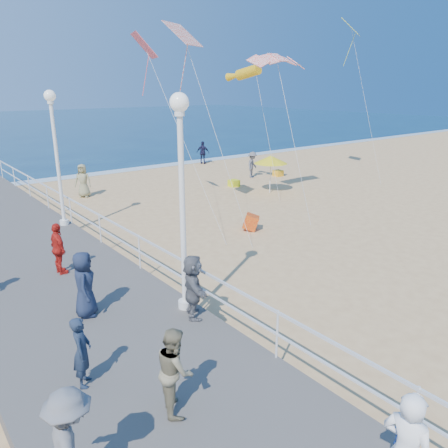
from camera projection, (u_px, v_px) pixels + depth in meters
ground at (320, 270)px, 14.52m from camera, size 160.00×160.00×0.00m
surf_line at (85, 175)px, 29.85m from camera, size 160.00×1.20×0.04m
boardwalk at (107, 343)px, 10.03m from camera, size 5.00×44.00×0.40m
railing at (194, 274)px, 11.16m from camera, size 0.05×42.00×0.55m
lamp_post_mid at (182, 183)px, 10.26m from camera, size 0.44×0.44×5.32m
lamp_post_far at (55, 145)px, 16.99m from camera, size 0.44×0.44×5.32m
toddler_held at (404, 424)px, 5.71m from camera, size 0.31×0.38×0.74m
spectator_0 at (82, 352)px, 8.15m from camera, size 0.55×0.61×1.41m
spectator_1 at (175, 370)px, 7.49m from camera, size 0.85×0.94×1.58m
spectator_2 at (71, 447)px, 5.79m from camera, size 0.76×1.18×1.74m
spectator_3 at (58, 249)px, 13.05m from camera, size 0.43×0.95×1.59m
spectator_4 at (84, 284)px, 10.63m from camera, size 0.83×0.96×1.67m
spectator_5 at (193, 286)px, 10.57m from camera, size 1.09×1.56×1.62m
beach_walker_a at (252, 165)px, 28.95m from camera, size 1.28×1.09×1.72m
beach_walker_b at (203, 153)px, 34.12m from camera, size 0.95×1.08×1.76m
beach_walker_c at (83, 181)px, 23.83m from camera, size 1.06×1.02×1.83m
box_kite at (251, 224)px, 18.42m from camera, size 0.89×0.89×0.74m
beach_umbrella at (271, 160)px, 24.48m from camera, size 1.90×1.90×2.14m
beach_chair_left at (234, 183)px, 26.59m from camera, size 0.55×0.55×0.40m
beach_chair_right at (278, 173)px, 29.64m from camera, size 0.55×0.55×0.40m
kite_parafoil at (278, 57)px, 20.63m from camera, size 3.25×0.94×0.65m
kite_windsock at (248, 72)px, 22.92m from camera, size 0.96×2.42×1.02m
kite_diamond_pink at (144, 45)px, 18.87m from camera, size 1.31×1.59×1.03m
kite_diamond_multi at (351, 27)px, 26.58m from camera, size 1.78×1.65×0.98m
kite_diamond_redwhite at (183, 34)px, 17.11m from camera, size 1.73×1.59×0.91m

